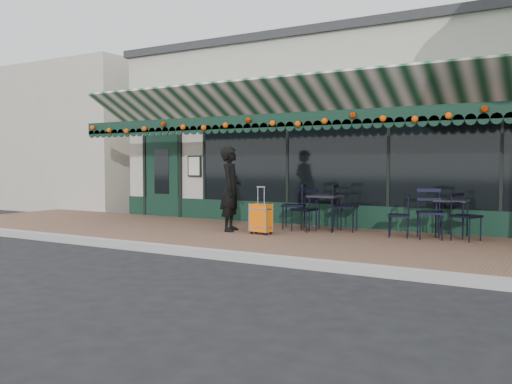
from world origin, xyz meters
The scene contains 15 objects.
ground centered at (0.00, 0.00, 0.00)m, with size 80.00×80.00×0.00m, color black.
sidewalk centered at (0.00, 2.00, 0.07)m, with size 18.00×4.00×0.15m, color brown.
curb centered at (0.00, -0.08, 0.07)m, with size 18.00×0.16×0.15m, color #9E9E99.
restaurant_building centered at (0.00, 7.84, 2.27)m, with size 12.00×9.60×4.50m.
neighbor_building_left centered at (-13.00, 8.00, 2.40)m, with size 12.00×8.00×4.80m, color #BAB5A3.
woman centered at (-1.40, 2.15, 1.04)m, with size 0.65×0.42×1.77m, color black.
suitcase centered at (-0.58, 2.00, 0.47)m, with size 0.44×0.27×0.95m.
cafe_table_a centered at (2.79, 3.52, 0.80)m, with size 0.59×0.59×0.72m.
cafe_table_b centered at (0.31, 3.17, 0.83)m, with size 0.61×0.61×0.75m.
chair_a_left centered at (1.92, 2.95, 0.56)m, with size 0.41×0.41×0.83m, color black, non-canonical shape.
chair_a_right centered at (3.12, 3.10, 0.59)m, with size 0.44×0.44×0.89m, color black, non-canonical shape.
chair_a_front centered at (2.49, 3.02, 0.63)m, with size 0.48×0.48×0.96m, color black, non-canonical shape.
chair_b_left centered at (-0.43, 3.16, 0.65)m, with size 0.50×0.50×0.99m, color black, non-canonical shape.
chair_b_right centered at (0.68, 3.34, 0.65)m, with size 0.50×0.50×1.00m, color black, non-canonical shape.
chair_b_front centered at (-0.05, 2.88, 0.60)m, with size 0.45×0.45×0.89m, color black, non-canonical shape.
Camera 1 is at (4.80, -7.35, 1.56)m, focal length 38.00 mm.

